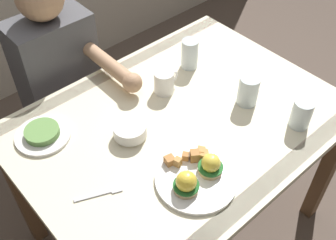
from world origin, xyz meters
TOP-DOWN VIEW (x-y plane):
  - ground_plane at (0.00, 0.00)m, footprint 6.00×6.00m
  - dining_table at (0.00, 0.00)m, footprint 1.20×0.90m
  - eggs_benedict_plate at (-0.15, -0.24)m, footprint 0.27×0.27m
  - fruit_bowl at (-0.19, 0.06)m, footprint 0.12×0.12m
  - coffee_mug at (0.07, 0.16)m, footprint 0.11×0.08m
  - fork at (-0.41, -0.08)m, footprint 0.15×0.08m
  - water_glass_near at (0.26, -0.10)m, footprint 0.08×0.08m
  - water_glass_far at (0.31, -0.31)m, footprint 0.07×0.07m
  - water_glass_extra at (0.25, 0.21)m, footprint 0.07×0.07m
  - side_plate at (-0.43, 0.27)m, footprint 0.20×0.20m
  - diner_person at (-0.16, 0.60)m, footprint 0.34×0.54m

SIDE VIEW (x-z plane):
  - ground_plane at x=0.00m, z-range 0.00..0.00m
  - dining_table at x=0.00m, z-range 0.26..1.00m
  - diner_person at x=-0.16m, z-range 0.08..1.22m
  - fork at x=-0.41m, z-range 0.74..0.74m
  - side_plate at x=-0.43m, z-range 0.74..0.77m
  - eggs_benedict_plate at x=-0.15m, z-range 0.72..0.81m
  - fruit_bowl at x=-0.19m, z-range 0.74..0.80m
  - water_glass_far at x=0.31m, z-range 0.73..0.85m
  - coffee_mug at x=0.07m, z-range 0.74..0.84m
  - water_glass_near at x=0.26m, z-range 0.73..0.85m
  - water_glass_extra at x=0.25m, z-range 0.73..0.86m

